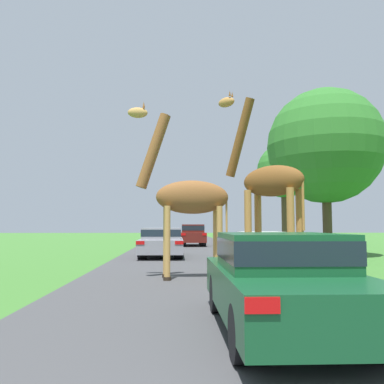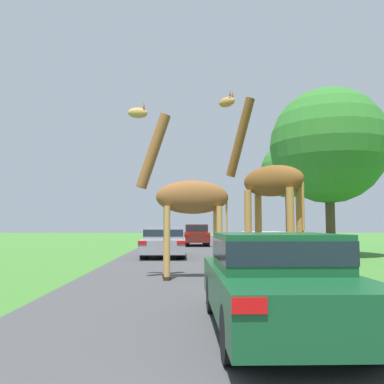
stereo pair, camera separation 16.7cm
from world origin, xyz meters
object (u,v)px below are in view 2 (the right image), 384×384
(car_queue_right, at_px, (164,241))
(car_far_ahead, at_px, (262,246))
(car_lead_maroon, at_px, (275,279))
(tree_right_cluster, at_px, (328,146))
(tree_centre_back, at_px, (288,171))
(giraffe_companion, at_px, (268,189))
(car_queue_left, at_px, (196,234))
(giraffe_near_road, at_px, (187,196))

(car_queue_right, height_order, car_far_ahead, car_queue_right)
(car_lead_maroon, bearing_deg, tree_right_cluster, 66.79)
(car_far_ahead, xyz_separation_m, tree_centre_back, (5.19, 15.47, 5.03))
(car_queue_right, distance_m, car_far_ahead, 5.32)
(giraffe_companion, bearing_deg, car_queue_right, 62.50)
(car_queue_left, height_order, tree_right_cluster, tree_right_cluster)
(car_queue_left, bearing_deg, giraffe_near_road, -92.87)
(giraffe_near_road, bearing_deg, car_far_ahead, -38.78)
(car_queue_left, relative_size, tree_centre_back, 0.54)
(giraffe_near_road, bearing_deg, car_queue_right, 2.48)
(car_queue_right, bearing_deg, car_lead_maroon, -81.02)
(tree_right_cluster, bearing_deg, giraffe_near_road, -131.54)
(car_far_ahead, relative_size, tree_centre_back, 0.51)
(giraffe_near_road, relative_size, car_queue_left, 1.17)
(giraffe_companion, height_order, car_queue_right, giraffe_companion)
(giraffe_companion, bearing_deg, car_queue_left, 45.21)
(car_lead_maroon, bearing_deg, giraffe_companion, 78.55)
(giraffe_companion, xyz_separation_m, car_far_ahead, (0.74, 4.71, -1.83))
(car_far_ahead, bearing_deg, giraffe_near_road, -124.21)
(car_lead_maroon, xyz_separation_m, tree_right_cluster, (5.80, 13.52, 4.59))
(giraffe_near_road, height_order, car_lead_maroon, giraffe_near_road)
(giraffe_near_road, bearing_deg, giraffe_companion, -102.69)
(car_queue_right, bearing_deg, car_queue_left, 79.66)
(giraffe_near_road, height_order, car_queue_right, giraffe_near_road)
(car_queue_right, bearing_deg, car_far_ahead, -41.77)
(giraffe_companion, distance_m, car_far_ahead, 5.11)
(giraffe_companion, relative_size, tree_right_cluster, 0.68)
(car_queue_right, relative_size, tree_right_cluster, 0.57)
(car_far_ahead, bearing_deg, car_lead_maroon, -100.25)
(car_queue_left, distance_m, tree_centre_back, 8.87)
(giraffe_companion, relative_size, car_queue_right, 1.18)
(tree_centre_back, bearing_deg, tree_right_cluster, -95.77)
(car_lead_maroon, xyz_separation_m, car_queue_left, (-0.25, 23.99, 0.08))
(car_lead_maroon, bearing_deg, tree_centre_back, 74.65)
(giraffe_near_road, xyz_separation_m, car_queue_left, (0.92, 18.33, -1.48))
(car_queue_right, xyz_separation_m, car_far_ahead, (3.96, -3.54, -0.06))
(car_queue_left, bearing_deg, car_lead_maroon, -89.41)
(car_queue_left, bearing_deg, car_far_ahead, -81.57)
(car_queue_right, bearing_deg, tree_right_cluster, -0.53)
(car_lead_maroon, height_order, tree_right_cluster, tree_right_cluster)
(car_lead_maroon, relative_size, car_queue_left, 1.02)
(car_queue_right, height_order, tree_centre_back, tree_centre_back)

